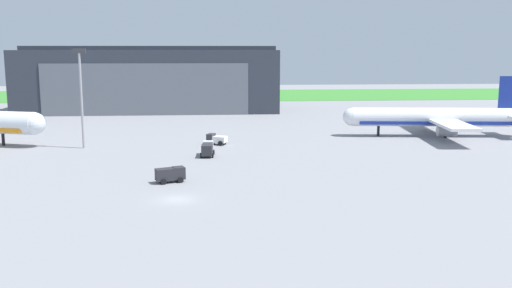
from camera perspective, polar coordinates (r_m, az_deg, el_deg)
name	(u,v)px	position (r m, az deg, el deg)	size (l,w,h in m)	color
ground_plane	(177,199)	(69.30, -8.10, -5.62)	(440.00, 440.00, 0.00)	gray
grass_field_strip	(202,95)	(224.24, -5.53, 4.97)	(440.00, 56.00, 0.08)	#3B8632
maintenance_hangar	(151,80)	(171.09, -10.66, 6.45)	(74.41, 28.41, 19.08)	#2D333D
airliner_far_right	(436,118)	(123.27, 17.91, 2.56)	(38.71, 32.99, 12.64)	white
ops_van	(216,139)	(107.57, -4.06, 0.51)	(4.14, 3.45, 2.08)	#2D2D33
fuel_bowser	(208,149)	(96.17, -4.96, -0.48)	(2.44, 4.98, 2.35)	silver
stair_truck	(170,174)	(77.87, -8.72, -3.05)	(4.26, 3.03, 2.07)	#28282D
apron_light_mast	(81,90)	(107.21, -17.41, 5.26)	(2.40, 0.50, 18.26)	#99999E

